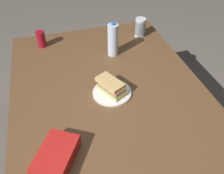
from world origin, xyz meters
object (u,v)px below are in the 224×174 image
(paper_plate, at_px, (112,92))
(soda_can_red, at_px, (41,39))
(water_bottle_tall, at_px, (113,40))
(chip_bag, at_px, (56,156))
(dining_table, at_px, (113,108))
(plastic_cup_stack, at_px, (140,27))
(sandwich, at_px, (111,86))

(paper_plate, bearing_deg, soda_can_red, 29.43)
(water_bottle_tall, bearing_deg, chip_bag, 147.73)
(dining_table, bearing_deg, water_bottle_tall, -16.00)
(soda_can_red, bearing_deg, plastic_cup_stack, -94.01)
(dining_table, bearing_deg, sandwich, -6.84)
(paper_plate, bearing_deg, chip_bag, 135.10)
(chip_bag, distance_m, plastic_cup_stack, 1.24)
(paper_plate, height_order, soda_can_red, soda_can_red)
(dining_table, relative_size, soda_can_red, 14.57)
(sandwich, distance_m, soda_can_red, 0.75)
(soda_can_red, distance_m, water_bottle_tall, 0.56)
(sandwich, xyz_separation_m, chip_bag, (-0.37, 0.36, -0.02))
(plastic_cup_stack, bearing_deg, soda_can_red, 85.99)
(paper_plate, xyz_separation_m, plastic_cup_stack, (0.60, -0.41, 0.07))
(soda_can_red, relative_size, water_bottle_tall, 0.49)
(sandwich, relative_size, chip_bag, 0.87)
(sandwich, height_order, water_bottle_tall, water_bottle_tall)
(soda_can_red, xyz_separation_m, plastic_cup_stack, (-0.05, -0.78, 0.01))
(chip_bag, bearing_deg, water_bottle_tall, 178.65)
(sandwich, bearing_deg, dining_table, 173.16)
(dining_table, xyz_separation_m, chip_bag, (-0.31, 0.36, 0.10))
(soda_can_red, height_order, plastic_cup_stack, plastic_cup_stack)
(soda_can_red, bearing_deg, sandwich, -150.70)
(sandwich, height_order, plastic_cup_stack, plastic_cup_stack)
(sandwich, bearing_deg, plastic_cup_stack, -34.28)
(paper_plate, bearing_deg, dining_table, 169.32)
(paper_plate, distance_m, water_bottle_tall, 0.44)
(paper_plate, bearing_deg, sandwich, 54.38)
(soda_can_red, relative_size, chip_bag, 0.53)
(water_bottle_tall, xyz_separation_m, plastic_cup_stack, (0.20, -0.29, -0.04))
(sandwich, distance_m, water_bottle_tall, 0.42)
(dining_table, height_order, plastic_cup_stack, plastic_cup_stack)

